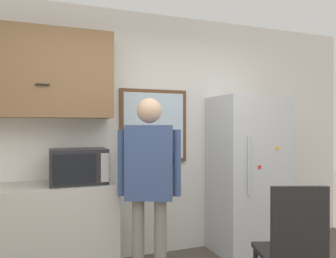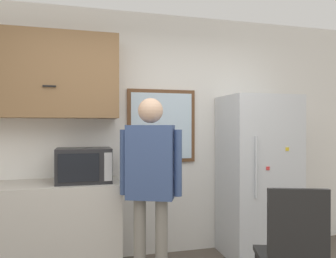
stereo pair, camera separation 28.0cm
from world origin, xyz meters
The scene contains 8 objects.
back_wall centered at (0.00, 1.99, 1.35)m, with size 6.00×0.06×2.70m.
counter centered at (-1.19, 1.66, 0.45)m, with size 2.02×0.60×0.90m.
upper_cabinets centered at (-1.19, 1.80, 1.94)m, with size 2.02×0.34×0.84m.
microwave centered at (-0.53, 1.62, 1.06)m, with size 0.52×0.39×0.33m.
person centered at (0.05, 1.22, 1.03)m, with size 0.52×0.36×1.69m.
refrigerator centered at (1.36, 1.64, 0.89)m, with size 0.77×0.65×1.77m.
chair centered at (0.95, 0.44, 0.53)m, with size 0.58×0.58×1.00m.
window centered at (0.32, 1.95, 1.44)m, with size 0.78×0.05×0.82m.
Camera 2 is at (-0.55, -1.63, 1.43)m, focal length 35.00 mm.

